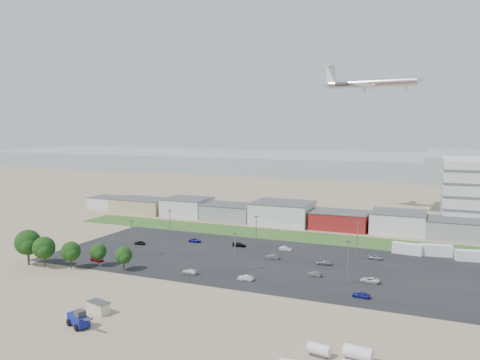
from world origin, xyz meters
The scene contains 37 objects.
ground centered at (0.00, 0.00, 0.00)m, with size 700.00×700.00×0.00m, color #95795F.
parking_lot centered at (5.00, 20.00, 0.01)m, with size 120.00×50.00×0.01m, color black.
grass_strip centered at (0.00, 52.00, 0.01)m, with size 160.00×16.00×0.02m, color #2F5620.
hills_backdrop centered at (40.00, 315.00, 4.50)m, with size 700.00×200.00×9.00m, color gray, non-canonical shape.
building_row centered at (-17.00, 71.00, 4.00)m, with size 170.00×20.00×8.00m, color silver, non-canonical shape.
portable_shed centered at (-12.46, -27.37, 1.17)m, with size 4.64×2.41×2.34m, color beige, non-canonical shape.
telehandler centered at (-11.71, -33.87, 1.67)m, with size 8.00×2.67×3.34m, color navy, non-canonical shape.
storage_tank_nw centered at (31.30, -27.87, 1.09)m, with size 3.63×1.82×2.18m, color silver, non-canonical shape.
storage_tank_ne centered at (37.26, -27.20, 1.31)m, with size 4.38×2.19×2.63m, color silver, non-canonical shape.
box_trailer_a centered at (40.65, 42.43, 1.54)m, with size 8.23×2.57×3.09m, color silver, non-canonical shape.
box_trailer_b centered at (48.36, 43.49, 1.60)m, with size 8.52×2.66×3.20m, color silver, non-canonical shape.
box_trailer_c centered at (57.06, 41.38, 1.46)m, with size 7.77×2.43×2.91m, color silver, non-canonical shape.
tree_far_left centered at (-51.43, -8.01, 5.35)m, with size 7.13×7.13×10.70m, color black, non-canonical shape.
tree_left centered at (-45.69, -8.20, 4.61)m, with size 6.14×6.14×9.21m, color black, non-canonical shape.
tree_mid centered at (-38.64, -6.21, 4.00)m, with size 5.34×5.34×8.00m, color black, non-canonical shape.
tree_right centered at (-33.62, -1.73, 3.44)m, with size 4.58×4.58×6.87m, color black, non-canonical shape.
tree_near centered at (-25.18, -2.30, 3.51)m, with size 4.67×4.67×7.01m, color black, non-canonical shape.
lightpole_front_l centered at (-30.54, 8.71, 5.26)m, with size 1.24×0.52×10.51m, color slate, non-canonical shape.
lightpole_front_m centered at (1.72, 7.12, 5.04)m, with size 1.19×0.49×10.08m, color slate, non-canonical shape.
lightpole_front_r centered at (29.34, 9.24, 5.04)m, with size 1.18×0.49×10.07m, color slate, non-canonical shape.
lightpole_back_l centered at (-30.32, 28.80, 5.09)m, with size 1.20×0.50×10.18m, color slate, non-canonical shape.
lightpole_back_m centered at (-1.58, 30.75, 5.04)m, with size 1.19×0.49×10.08m, color slate, non-canonical shape.
lightpole_back_r centered at (28.19, 30.31, 5.26)m, with size 1.24×0.52×10.53m, color slate, non-canonical shape.
airliner centered at (21.65, 102.80, 54.73)m, with size 43.57×29.71×12.87m, color silver, non-canonical shape.
parked_car_0 centered at (33.99, 12.04, 0.63)m, with size 2.07×4.50×1.25m, color silver.
parked_car_1 centered at (20.92, 11.88, 0.56)m, with size 1.18×3.39×1.12m, color #595B5E.
parked_car_2 centered at (33.65, 1.15, 0.64)m, with size 1.51×3.76×1.28m, color navy.
parked_car_3 centered at (-8.25, 1.59, 0.59)m, with size 1.65×4.06×1.18m, color silver.
parked_car_5 centered at (-37.11, 21.89, 0.59)m, with size 1.40×3.48×1.19m, color black.
parked_car_6 centered at (-7.43, 31.56, 0.61)m, with size 1.71×4.22×1.22m, color black.
parked_car_7 centered at (6.44, 22.48, 0.61)m, with size 1.30×3.72×1.23m, color #595B5E.
parked_car_8 centered at (33.00, 32.85, 0.62)m, with size 1.46×3.64×1.24m, color #A5A5AA.
parked_car_9 centered at (-22.74, 31.39, 0.56)m, with size 1.85×4.01×1.11m, color navy.
parked_car_10 centered at (-36.98, 1.70, 0.59)m, with size 1.66×4.09×1.19m, color maroon.
parked_car_11 centered at (7.10, 32.44, 0.60)m, with size 1.27×3.65×1.20m, color silver.
parked_car_12 centered at (20.74, 22.31, 0.56)m, with size 1.57×3.86×1.12m, color #A5A5AA.
parked_car_13 centered at (6.53, 2.30, 0.62)m, with size 1.32×3.79×1.25m, color silver.
Camera 1 is at (47.03, -97.89, 35.66)m, focal length 35.00 mm.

